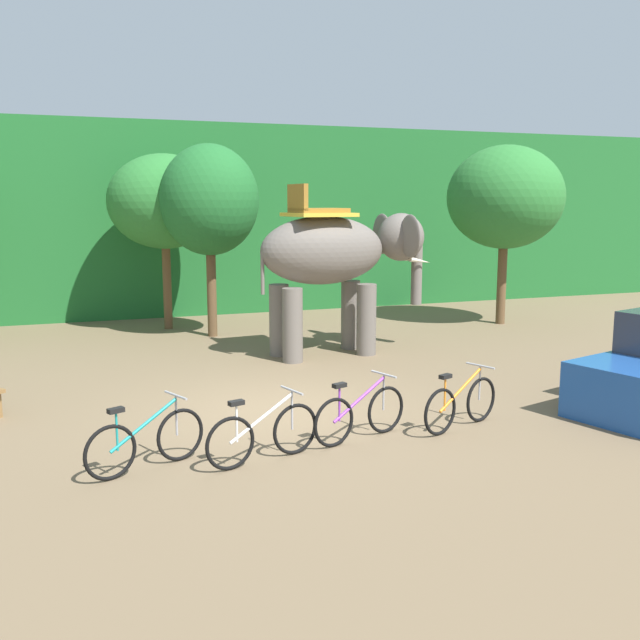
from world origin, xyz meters
TOP-DOWN VIEW (x-y plane):
  - ground_plane at (0.00, 0.00)m, footprint 80.00×80.00m
  - foliage_hedge at (0.00, 13.30)m, footprint 36.00×6.00m
  - tree_center_right at (-0.67, 8.40)m, footprint 2.96×2.96m
  - tree_left at (0.24, 6.91)m, footprint 2.46×2.46m
  - tree_far_left at (8.29, 6.06)m, footprint 3.19×3.19m
  - elephant at (2.47, 3.86)m, footprint 4.21×2.09m
  - bike_teal at (-2.36, -1.96)m, footprint 1.59×0.79m
  - bike_white at (-0.88, -2.18)m, footprint 1.66×0.64m
  - bike_purple at (0.68, -1.79)m, footprint 1.64×0.69m
  - bike_orange at (2.32, -1.82)m, footprint 1.61×0.76m

SIDE VIEW (x-z plane):
  - ground_plane at x=0.00m, z-range 0.00..0.00m
  - bike_teal at x=-2.36m, z-range -0.07..0.85m
  - bike_white at x=-0.88m, z-range -0.07..0.85m
  - bike_purple at x=0.68m, z-range -0.07..0.85m
  - bike_orange at x=2.32m, z-range -0.07..0.85m
  - elephant at x=2.47m, z-range 0.31..4.09m
  - foliage_hedge at x=0.00m, z-range 0.00..5.72m
  - tree_center_right at x=-0.67m, z-range 1.07..5.73m
  - tree_left at x=0.24m, z-range 1.02..5.85m
  - tree_far_left at x=8.29m, z-range 1.04..5.99m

